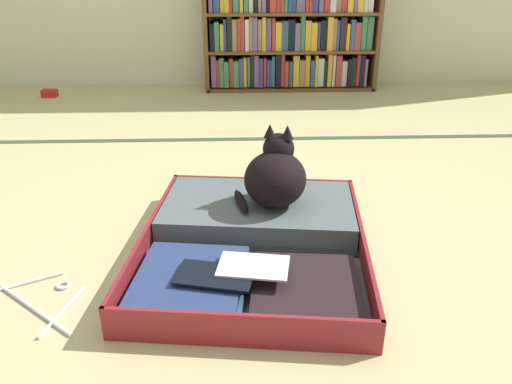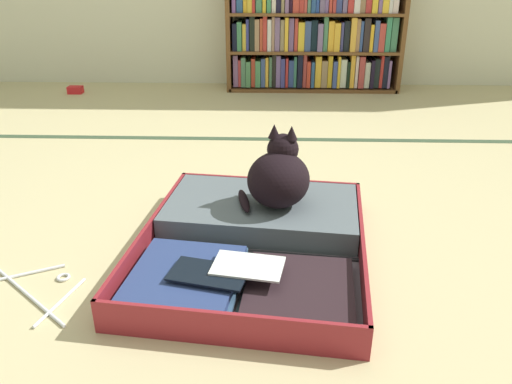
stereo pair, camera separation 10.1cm
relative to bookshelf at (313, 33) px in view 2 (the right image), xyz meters
The scene contains 7 objects.
ground_plane 2.32m from the bookshelf, 100.86° to the right, with size 10.00×10.00×0.00m, color #C6B987.
tatami_border 1.29m from the bookshelf, 110.54° to the right, with size 4.80×0.05×0.00m.
bookshelf is the anchor object (origin of this frame).
open_suitcase 2.31m from the bookshelf, 98.56° to the right, with size 0.79×0.92×0.10m.
black_cat 2.15m from the bookshelf, 96.92° to the right, with size 0.28×0.28×0.28m.
clothes_hanger 2.72m from the bookshelf, 110.89° to the right, with size 0.33×0.30×0.01m.
small_red_pouch 1.75m from the bookshelf, behind, with size 0.10×0.07×0.05m.
Camera 2 is at (0.15, -1.46, 0.89)m, focal length 35.05 mm.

